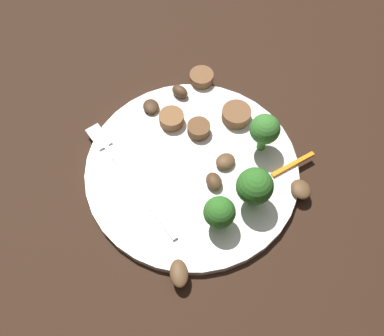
% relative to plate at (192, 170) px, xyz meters
% --- Properties ---
extents(ground_plane, '(1.40, 1.40, 0.00)m').
position_rel_plate_xyz_m(ground_plane, '(0.00, 0.00, -0.01)').
color(ground_plane, black).
extents(plate, '(0.25, 0.25, 0.01)m').
position_rel_plate_xyz_m(plate, '(0.00, 0.00, 0.00)').
color(plate, white).
rests_on(plate, ground_plane).
extents(fork, '(0.18, 0.02, 0.00)m').
position_rel_plate_xyz_m(fork, '(0.05, 0.06, 0.01)').
color(fork, silver).
rests_on(fork, plate).
extents(broccoli_floret_0, '(0.04, 0.04, 0.06)m').
position_rel_plate_xyz_m(broccoli_floret_0, '(-0.08, -0.02, 0.04)').
color(broccoli_floret_0, '#347525').
rests_on(broccoli_floret_0, plate).
extents(broccoli_floret_1, '(0.04, 0.04, 0.06)m').
position_rel_plate_xyz_m(broccoli_floret_1, '(-0.03, -0.08, 0.04)').
color(broccoli_floret_1, '#408630').
rests_on(broccoli_floret_1, plate).
extents(broccoli_floret_2, '(0.03, 0.03, 0.05)m').
position_rel_plate_xyz_m(broccoli_floret_2, '(-0.07, 0.02, 0.03)').
color(broccoli_floret_2, '#347525').
rests_on(broccoli_floret_2, plate).
extents(sausage_slice_0, '(0.03, 0.03, 0.01)m').
position_rel_plate_xyz_m(sausage_slice_0, '(0.07, -0.02, 0.01)').
color(sausage_slice_0, brown).
rests_on(sausage_slice_0, plate).
extents(sausage_slice_1, '(0.04, 0.04, 0.01)m').
position_rel_plate_xyz_m(sausage_slice_1, '(0.03, -0.04, 0.01)').
color(sausage_slice_1, brown).
rests_on(sausage_slice_1, plate).
extents(sausage_slice_2, '(0.04, 0.04, 0.01)m').
position_rel_plate_xyz_m(sausage_slice_2, '(0.02, -0.09, 0.01)').
color(sausage_slice_2, brown).
rests_on(sausage_slice_2, plate).
extents(sausage_slice_3, '(0.04, 0.04, 0.01)m').
position_rel_plate_xyz_m(sausage_slice_3, '(0.09, -0.09, 0.01)').
color(sausage_slice_3, brown).
rests_on(sausage_slice_3, plate).
extents(mushroom_0, '(0.03, 0.02, 0.01)m').
position_rel_plate_xyz_m(mushroom_0, '(-0.03, -0.01, 0.01)').
color(mushroom_0, '#4C331E').
rests_on(mushroom_0, plate).
extents(mushroom_1, '(0.04, 0.03, 0.01)m').
position_rel_plate_xyz_m(mushroom_1, '(-0.09, 0.09, 0.01)').
color(mushroom_1, brown).
rests_on(mushroom_1, plate).
extents(mushroom_2, '(0.03, 0.03, 0.01)m').
position_rel_plate_xyz_m(mushroom_2, '(-0.10, -0.08, 0.01)').
color(mushroom_2, brown).
rests_on(mushroom_2, plate).
extents(mushroom_3, '(0.03, 0.02, 0.01)m').
position_rel_plate_xyz_m(mushroom_3, '(0.09, -0.06, 0.01)').
color(mushroom_3, '#4C331E').
rests_on(mushroom_3, plate).
extents(mushroom_4, '(0.03, 0.03, 0.01)m').
position_rel_plate_xyz_m(mushroom_4, '(0.10, -0.01, 0.01)').
color(mushroom_4, '#422B19').
rests_on(mushroom_4, plate).
extents(mushroom_5, '(0.02, 0.02, 0.01)m').
position_rel_plate_xyz_m(mushroom_5, '(-0.02, -0.03, 0.01)').
color(mushroom_5, brown).
rests_on(mushroom_5, plate).
extents(pepper_strip_0, '(0.01, 0.06, 0.00)m').
position_rel_plate_xyz_m(pepper_strip_0, '(-0.07, -0.09, 0.01)').
color(pepper_strip_0, orange).
rests_on(pepper_strip_0, plate).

